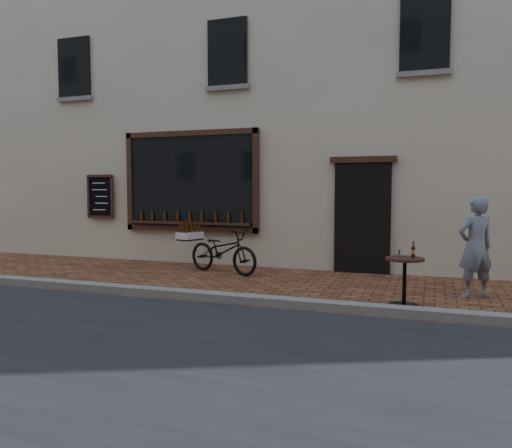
% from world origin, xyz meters
% --- Properties ---
extents(ground, '(90.00, 90.00, 0.00)m').
position_xyz_m(ground, '(0.00, 0.00, 0.00)').
color(ground, '#522C1A').
rests_on(ground, ground).
extents(kerb, '(90.00, 0.25, 0.12)m').
position_xyz_m(kerb, '(0.00, 0.20, 0.06)').
color(kerb, slate).
rests_on(kerb, ground).
extents(shop_building, '(28.00, 6.20, 10.00)m').
position_xyz_m(shop_building, '(0.00, 6.50, 5.00)').
color(shop_building, beige).
rests_on(shop_building, ground).
extents(cargo_bicycle, '(2.04, 1.14, 0.96)m').
position_xyz_m(cargo_bicycle, '(-0.74, 2.52, 0.46)').
color(cargo_bicycle, black).
rests_on(cargo_bicycle, ground).
extents(bistro_table, '(0.55, 0.55, 0.94)m').
position_xyz_m(bistro_table, '(2.86, 0.80, 0.50)').
color(bistro_table, black).
rests_on(bistro_table, ground).
extents(pedestrian, '(0.69, 0.62, 1.58)m').
position_xyz_m(pedestrian, '(3.86, 1.74, 0.79)').
color(pedestrian, slate).
rests_on(pedestrian, ground).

